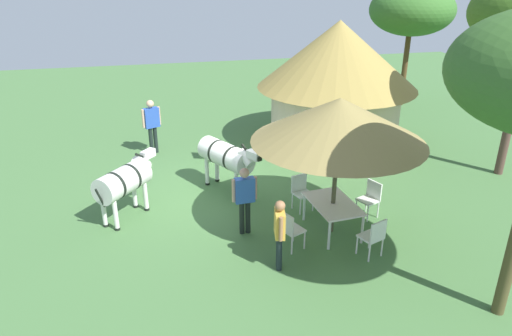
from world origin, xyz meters
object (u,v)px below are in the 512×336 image
patio_chair_east_end (290,228)px  zebra_by_umbrella (124,181)px  thatched_hut (337,77)px  patio_chair_near_lawn (371,197)px  shade_umbrella (339,120)px  patio_dining_table (333,206)px  guest_beside_umbrella (245,195)px  guest_behind_table (280,229)px  patio_chair_west_end (301,190)px  standing_watcher (152,122)px  acacia_tree_left_background (412,10)px  striped_lounge_chair (217,151)px  patio_chair_near_hut (374,236)px  zebra_nearest_camera (227,156)px

patio_chair_east_end → zebra_by_umbrella: zebra_by_umbrella is taller
thatched_hut → patio_chair_near_lawn: (5.18, -1.03, -1.72)m
shade_umbrella → patio_chair_east_end: bearing=-66.5°
shade_umbrella → patio_dining_table: 2.04m
patio_chair_near_lawn → guest_beside_umbrella: size_ratio=0.55×
thatched_hut → guest_behind_table: thatched_hut is taller
patio_dining_table → patio_chair_west_end: size_ratio=1.72×
patio_dining_table → guest_behind_table: size_ratio=1.01×
thatched_hut → zebra_by_umbrella: (3.97, -6.83, -1.26)m
standing_watcher → acacia_tree_left_background: 11.54m
patio_chair_east_end → striped_lounge_chair: patio_chair_east_end is taller
patio_chair_near_lawn → patio_dining_table: bearing=90.0°
guest_beside_umbrella → guest_behind_table: size_ratio=1.06×
patio_chair_near_hut → guest_behind_table: (-0.05, -2.03, 0.41)m
guest_behind_table → acacia_tree_left_background: bearing=-28.6°
patio_chair_west_end → patio_chair_near_hut: (2.40, 0.83, 0.00)m
patio_chair_near_hut → zebra_nearest_camera: 4.54m
standing_watcher → zebra_nearest_camera: size_ratio=0.84×
patio_chair_west_end → patio_chair_east_end: (1.72, -0.79, 0.00)m
standing_watcher → striped_lounge_chair: 2.30m
standing_watcher → striped_lounge_chair: bearing=130.8°
patio_chair_west_end → acacia_tree_left_background: (-8.11, 7.11, 3.41)m
patio_chair_west_end → guest_behind_table: bearing=45.9°
patio_chair_near_lawn → patio_chair_east_end: bearing=90.4°
patio_dining_table → patio_chair_east_end: patio_chair_east_end is taller
patio_chair_east_end → acacia_tree_left_background: bearing=117.7°
guest_behind_table → shade_umbrella: bearing=-44.4°
shade_umbrella → patio_chair_east_end: size_ratio=4.19×
patio_dining_table → patio_chair_east_end: 1.28m
striped_lounge_chair → patio_chair_east_end: bearing=5.3°
patio_chair_east_end → standing_watcher: size_ratio=0.51×
patio_chair_near_hut → standing_watcher: 8.33m
zebra_by_umbrella → acacia_tree_left_background: acacia_tree_left_background is taller
shade_umbrella → patio_dining_table: bearing=0.0°
patio_chair_near_lawn → patio_chair_near_hut: bearing=134.4°
patio_chair_near_hut → shade_umbrella: bearing=90.0°
patio_dining_table → zebra_by_umbrella: (-1.71, -4.63, 0.32)m
patio_dining_table → striped_lounge_chair: patio_dining_table is taller
patio_dining_table → patio_chair_west_end: bearing=-163.1°
patio_dining_table → striped_lounge_chair: size_ratio=1.89×
patio_chair_near_lawn → zebra_nearest_camera: zebra_nearest_camera is taller
patio_chair_near_lawn → striped_lounge_chair: (-4.47, -3.13, -0.26)m
patio_chair_near_lawn → guest_behind_table: 3.21m
patio_chair_west_end → patio_chair_near_lawn: bearing=137.9°
patio_chair_east_end → patio_chair_near_hut: bearing=43.9°
patio_chair_near_lawn → zebra_nearest_camera: bearing=33.8°
patio_chair_west_end → standing_watcher: (-4.68, -3.53, 0.55)m
thatched_hut → striped_lounge_chair: thatched_hut is taller
thatched_hut → standing_watcher: 6.22m
patio_chair_near_lawn → thatched_hut: bearing=-33.9°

